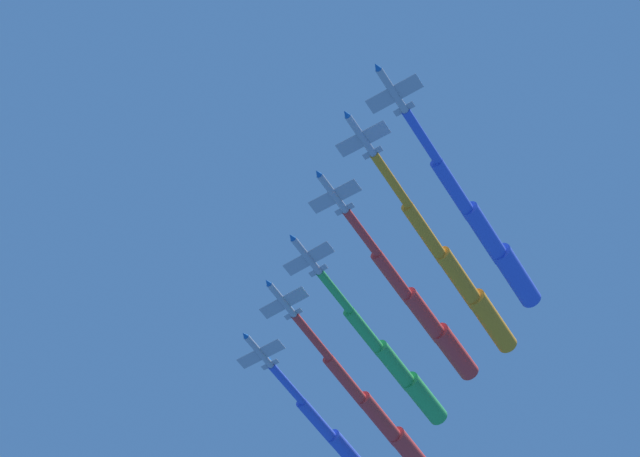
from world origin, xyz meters
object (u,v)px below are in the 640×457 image
jet_starboard_inner (425,315)px  jet_port_inner (461,279)px  jet_port_mid (395,365)px  jet_lead (486,233)px  jet_port_outer (349,454)px  jet_starboard_mid (382,420)px

jet_starboard_inner → jet_port_inner: bearing=134.9°
jet_port_inner → jet_port_mid: jet_port_inner is taller
jet_lead → jet_port_outer: jet_port_outer is taller
jet_port_inner → jet_port_mid: bearing=-49.3°
jet_starboard_inner → jet_lead: bearing=122.8°
jet_port_mid → jet_starboard_mid: 16.86m
jet_lead → jet_port_inner: jet_port_inner is taller
jet_lead → jet_port_mid: size_ratio=1.05×
jet_starboard_inner → jet_port_mid: 11.87m
jet_port_mid → jet_starboard_mid: jet_starboard_mid is taller
jet_lead → jet_port_mid: bearing=-55.9°
jet_lead → jet_starboard_inner: size_ratio=1.01×
jet_lead → jet_port_outer: 62.76m
jet_port_inner → jet_port_outer: jet_port_inner is taller
jet_port_mid → jet_starboard_mid: bearing=-70.7°
jet_lead → jet_port_outer: size_ratio=0.99×
jet_port_outer → jet_port_inner: bearing=124.8°
jet_port_mid → jet_starboard_mid: (5.56, -15.86, 1.22)m
jet_starboard_mid → jet_port_outer: jet_starboard_mid is taller
jet_starboard_inner → jet_starboard_mid: (12.59, -25.18, -0.92)m
jet_port_inner → jet_starboard_mid: size_ratio=0.98×
jet_starboard_mid → jet_port_outer: bearing=-43.2°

